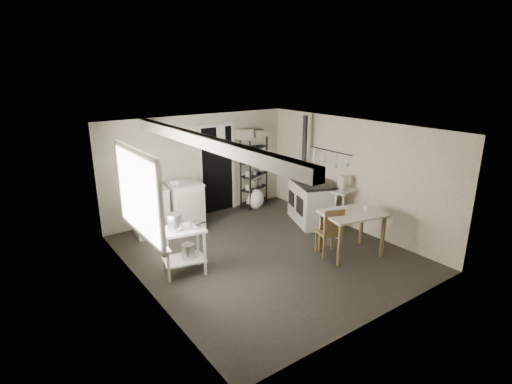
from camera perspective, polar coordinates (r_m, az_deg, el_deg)
floor at (r=7.46m, az=1.36°, el=-8.65°), size 5.00×5.00×0.00m
ceiling at (r=6.78m, az=1.49°, el=9.10°), size 5.00×5.00×0.00m
wall_back at (r=9.08m, az=-8.12°, el=3.67°), size 4.50×0.02×2.30m
wall_front at (r=5.38m, az=17.74°, el=-6.74°), size 4.50×0.02×2.30m
wall_left at (r=6.03m, az=-15.97°, el=-3.95°), size 0.02×5.00×2.30m
wall_right at (r=8.53m, az=13.60°, el=2.46°), size 0.02×5.00×2.30m
window at (r=6.11m, az=-16.63°, el=-0.26°), size 0.12×1.76×1.28m
doorway at (r=9.30m, az=-5.54°, el=3.14°), size 0.96×0.10×2.08m
ceiling_beam at (r=6.16m, az=-7.54°, el=7.17°), size 0.18×5.00×0.18m
wallpaper_panel at (r=8.52m, az=13.56°, el=2.45°), size 0.01×5.00×2.30m
utensil_rail at (r=8.79m, az=10.59°, el=5.76°), size 0.06×1.20×0.44m
prep_table at (r=6.71m, az=-10.30°, el=-8.30°), size 0.78×0.63×0.79m
stockpot at (r=6.46m, az=-11.52°, el=-4.17°), size 0.25×0.25×0.26m
saucepan at (r=6.54m, az=-8.67°, el=-4.61°), size 0.21×0.21×0.10m
bucket at (r=6.74m, az=-9.67°, el=-8.29°), size 0.26×0.26×0.24m
base_cabinets at (r=8.47m, az=-12.41°, el=-2.46°), size 1.55×0.82×0.98m
mixing_bowl at (r=8.36m, az=-11.62°, el=0.91°), size 0.35×0.35×0.07m
counter_cup at (r=8.14m, az=-14.57°, el=0.36°), size 0.16×0.16×0.10m
shelf_rack at (r=9.66m, az=-0.30°, el=3.45°), size 0.85×0.59×1.68m
shelf_jar at (r=9.45m, az=-1.78°, el=5.70°), size 0.08×0.09×0.18m
storage_box_a at (r=9.36m, az=-1.71°, el=9.60°), size 0.34×0.30×0.23m
storage_box_b at (r=9.56m, az=0.25°, el=9.65°), size 0.29×0.27×0.17m
stove at (r=8.80m, az=7.77°, el=-1.58°), size 1.04×1.34×0.93m
stovepipe at (r=9.02m, az=6.94°, el=6.49°), size 0.12×0.12×1.43m
side_ledge at (r=8.49m, az=12.22°, el=-2.62°), size 0.62×0.39×0.88m
oats_box at (r=8.34m, az=12.28°, el=1.21°), size 0.15×0.21×0.28m
work_table at (r=7.46m, az=13.44°, el=-5.97°), size 1.20×0.96×0.81m
table_cup at (r=7.41m, az=15.38°, el=-2.70°), size 0.12×0.12×0.10m
chair at (r=7.32m, az=10.39°, el=-5.32°), size 0.49×0.50×0.92m
flour_sack at (r=9.62m, az=-0.01°, el=-1.02°), size 0.48×0.43×0.48m
floor_crock at (r=8.22m, az=11.67°, el=-5.93°), size 0.14×0.14×0.14m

